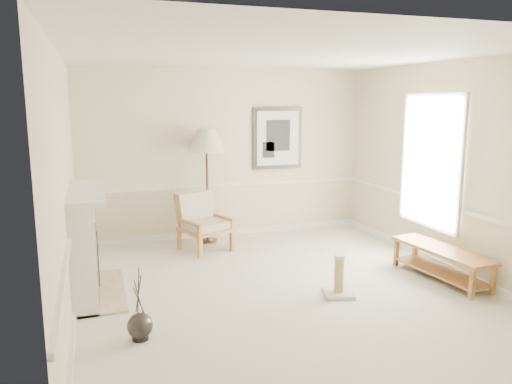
% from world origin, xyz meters
% --- Properties ---
extents(ground, '(5.50, 5.50, 0.00)m').
position_xyz_m(ground, '(0.00, 0.00, 0.00)').
color(ground, silver).
rests_on(ground, ground).
extents(room, '(5.04, 5.54, 2.92)m').
position_xyz_m(room, '(0.14, 0.08, 1.87)').
color(room, beige).
rests_on(room, ground).
extents(fireplace, '(0.64, 1.64, 1.31)m').
position_xyz_m(fireplace, '(-2.34, 0.60, 0.64)').
color(fireplace, white).
rests_on(fireplace, ground).
extents(floor_vase, '(0.26, 0.26, 0.76)m').
position_xyz_m(floor_vase, '(-1.84, -0.84, 0.14)').
color(floor_vase, black).
rests_on(floor_vase, ground).
extents(armchair, '(0.90, 0.93, 0.91)m').
position_xyz_m(armchair, '(-0.59, 2.03, 0.49)').
color(armchair, '#A05833').
rests_on(armchair, ground).
extents(floor_lamp, '(0.68, 0.68, 1.92)m').
position_xyz_m(floor_lamp, '(-0.41, 2.40, 1.67)').
color(floor_lamp, black).
rests_on(floor_lamp, ground).
extents(bench, '(0.60, 1.55, 0.43)m').
position_xyz_m(bench, '(2.15, -0.33, 0.29)').
color(bench, '#A05833').
rests_on(bench, ground).
extents(scratching_post, '(0.44, 0.44, 0.51)m').
position_xyz_m(scratching_post, '(0.59, -0.41, 0.16)').
color(scratching_post, beige).
rests_on(scratching_post, ground).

